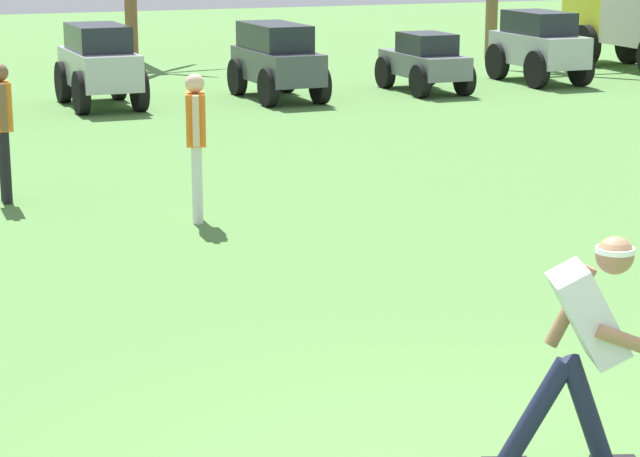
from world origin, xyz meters
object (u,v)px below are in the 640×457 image
teammate_deep (2,119)px  parked_car_slot_g (539,45)px  parked_car_slot_f (425,62)px  parked_car_slot_e (277,59)px  parked_car_slot_d (99,63)px  teammate_midfield (196,133)px  frisbee_thrower (585,343)px

teammate_deep → parked_car_slot_g: teammate_deep is taller
teammate_deep → parked_car_slot_f: bearing=37.9°
parked_car_slot_e → parked_car_slot_f: 2.92m
parked_car_slot_d → parked_car_slot_f: bearing=-3.3°
parked_car_slot_e → parked_car_slot_d: bearing=175.8°
teammate_midfield → parked_car_slot_f: teammate_midfield is taller
teammate_deep → parked_car_slot_f: teammate_deep is taller
parked_car_slot_d → parked_car_slot_g: size_ratio=0.99×
teammate_midfield → parked_car_slot_e: 9.59m
frisbee_thrower → parked_car_slot_e: (3.95, 15.48, -0.07)m
parked_car_slot_d → parked_car_slot_g: same height
parked_car_slot_e → parked_car_slot_g: (5.63, 0.28, 0.02)m
parked_car_slot_d → frisbee_thrower: bearing=-92.9°
parked_car_slot_f → parked_car_slot_d: bearing=176.7°
frisbee_thrower → parked_car_slot_e: 15.97m
teammate_deep → parked_car_slot_f: 11.08m
parked_car_slot_e → teammate_midfield: bearing=-115.4°
teammate_midfield → parked_car_slot_g: 13.24m
parked_car_slot_d → teammate_midfield: bearing=-96.2°
frisbee_thrower → parked_car_slot_f: 16.82m
teammate_midfield → teammate_deep: bearing=134.5°
parked_car_slot_e → teammate_deep: bearing=-130.1°
teammate_deep → parked_car_slot_d: size_ratio=0.66×
teammate_midfield → parked_car_slot_d: 8.95m
teammate_midfield → parked_car_slot_d: size_ratio=0.66×
parked_car_slot_f → parked_car_slot_g: size_ratio=0.93×
frisbee_thrower → teammate_midfield: teammate_midfield is taller
frisbee_thrower → parked_car_slot_e: bearing=75.7°
parked_car_slot_f → parked_car_slot_g: 2.76m
frisbee_thrower → teammate_midfield: size_ratio=0.89×
parked_car_slot_f → parked_car_slot_g: bearing=8.4°
frisbee_thrower → teammate_deep: (-1.89, 8.56, 0.15)m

